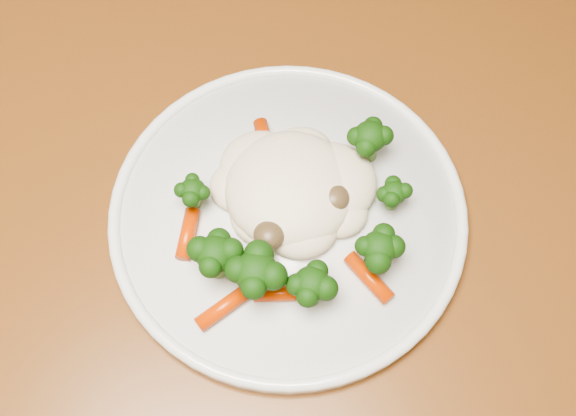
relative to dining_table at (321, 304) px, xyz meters
name	(u,v)px	position (x,y,z in m)	size (l,w,h in m)	color
dining_table	(321,304)	(0.00, 0.00, 0.00)	(1.20, 0.91, 0.75)	brown
plate	(288,215)	(-0.03, 0.03, 0.12)	(0.29, 0.29, 0.01)	white
meal	(293,207)	(-0.03, 0.03, 0.15)	(0.19, 0.19, 0.05)	#F7E6C6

